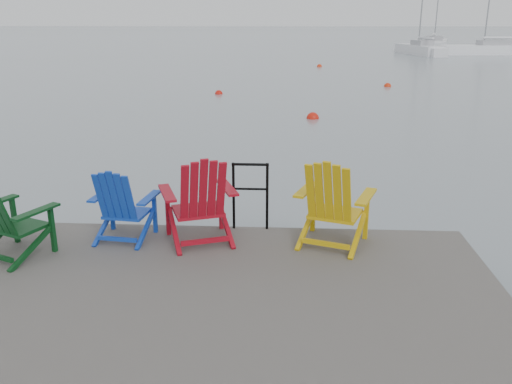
# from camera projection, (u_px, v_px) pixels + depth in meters

# --- Properties ---
(ground) EXTENTS (400.00, 400.00, 0.00)m
(ground) POSITION_uv_depth(u_px,v_px,m) (206.00, 375.00, 5.05)
(ground) COLOR slate
(ground) RESTS_ON ground
(dock) EXTENTS (6.00, 5.00, 1.40)m
(dock) POSITION_uv_depth(u_px,v_px,m) (205.00, 343.00, 4.95)
(dock) COLOR #322F2D
(dock) RESTS_ON ground
(handrail) EXTENTS (0.48, 0.04, 0.90)m
(handrail) POSITION_uv_depth(u_px,v_px,m) (250.00, 190.00, 7.05)
(handrail) COLOR black
(handrail) RESTS_ON dock
(chair_green) EXTENTS (0.99, 0.95, 1.02)m
(chair_green) POSITION_uv_depth(u_px,v_px,m) (7.00, 216.00, 6.20)
(chair_green) COLOR #093312
(chair_green) RESTS_ON dock
(chair_blue) EXTENTS (0.82, 0.77, 0.95)m
(chair_blue) POSITION_uv_depth(u_px,v_px,m) (122.00, 204.00, 6.70)
(chair_blue) COLOR #1038A8
(chair_blue) RESTS_ON dock
(chair_red) EXTENTS (1.07, 1.02, 1.12)m
(chair_red) POSITION_uv_depth(u_px,v_px,m) (200.00, 199.00, 6.61)
(chair_red) COLOR maroon
(chair_red) RESTS_ON dock
(chair_yellow) EXTENTS (1.05, 1.01, 1.11)m
(chair_yellow) POSITION_uv_depth(u_px,v_px,m) (333.00, 202.00, 6.52)
(chair_yellow) COLOR #C59C0A
(chair_yellow) RESTS_ON dock
(sailboat_near) EXTENTS (3.27, 7.20, 9.82)m
(sailboat_near) POSITION_uv_depth(u_px,v_px,m) (420.00, 50.00, 48.25)
(sailboat_near) COLOR white
(sailboat_near) RESTS_ON ground
(sailboat_mid) EXTENTS (5.26, 10.26, 13.52)m
(sailboat_mid) POSITION_uv_depth(u_px,v_px,m) (434.00, 44.00, 58.93)
(sailboat_mid) COLOR silver
(sailboat_mid) RESTS_ON ground
(sailboat_far) EXTENTS (8.66, 3.00, 11.71)m
(sailboat_far) POSITION_uv_depth(u_px,v_px,m) (488.00, 50.00, 48.14)
(sailboat_far) COLOR white
(sailboat_far) RESTS_ON ground
(buoy_a) EXTENTS (0.41, 0.41, 0.41)m
(buoy_a) POSITION_uv_depth(u_px,v_px,m) (313.00, 118.00, 17.80)
(buoy_a) COLOR red
(buoy_a) RESTS_ON ground
(buoy_b) EXTENTS (0.34, 0.34, 0.34)m
(buoy_b) POSITION_uv_depth(u_px,v_px,m) (219.00, 94.00, 23.45)
(buoy_b) COLOR red
(buoy_b) RESTS_ON ground
(buoy_c) EXTENTS (0.35, 0.35, 0.35)m
(buoy_c) POSITION_uv_depth(u_px,v_px,m) (388.00, 87.00, 25.95)
(buoy_c) COLOR red
(buoy_c) RESTS_ON ground
(buoy_d) EXTENTS (0.35, 0.35, 0.35)m
(buoy_d) POSITION_uv_depth(u_px,v_px,m) (319.00, 67.00, 36.27)
(buoy_d) COLOR red
(buoy_d) RESTS_ON ground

